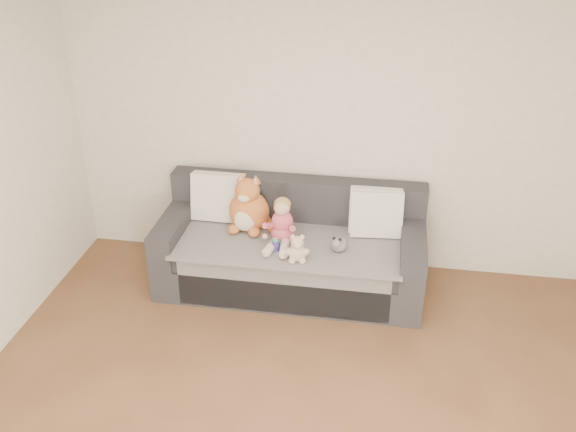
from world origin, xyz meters
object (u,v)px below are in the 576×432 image
(plush_cat, at_px, (249,208))
(sofa, at_px, (292,251))
(sippy_cup, at_px, (275,244))
(teddy_bear, at_px, (297,250))
(toddler, at_px, (281,225))

(plush_cat, bearing_deg, sofa, 0.46)
(sofa, height_order, sippy_cup, sofa)
(plush_cat, bearing_deg, teddy_bear, -35.09)
(toddler, relative_size, plush_cat, 0.76)
(plush_cat, height_order, sippy_cup, plush_cat)
(sofa, height_order, plush_cat, plush_cat)
(teddy_bear, relative_size, sippy_cup, 2.07)
(toddler, height_order, teddy_bear, toddler)
(plush_cat, height_order, teddy_bear, plush_cat)
(sofa, xyz_separation_m, plush_cat, (-0.37, 0.05, 0.35))
(sofa, height_order, toddler, toddler)
(sofa, relative_size, plush_cat, 4.21)
(toddler, bearing_deg, teddy_bear, -53.88)
(plush_cat, xyz_separation_m, teddy_bear, (0.48, -0.45, -0.10))
(sofa, relative_size, teddy_bear, 9.38)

